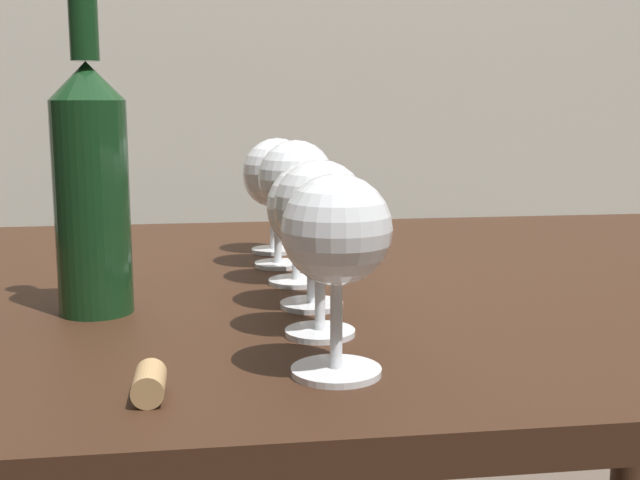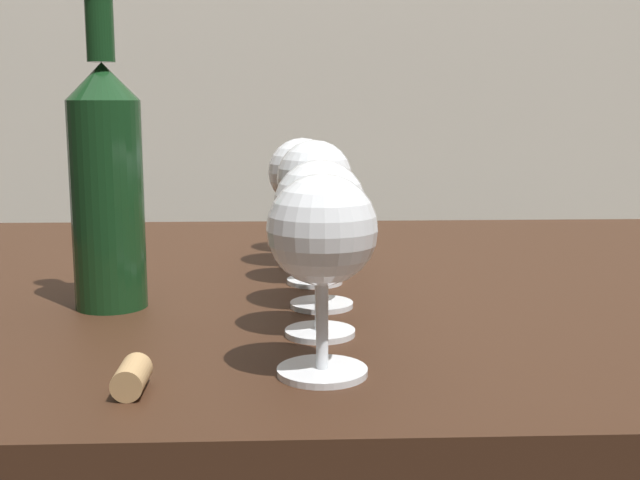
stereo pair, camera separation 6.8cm
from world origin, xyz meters
TOP-DOWN VIEW (x-y plane):
  - dining_table at (0.00, 0.00)m, footprint 1.31×0.88m
  - wine_glass_chardonnay at (-0.05, -0.33)m, footprint 0.08×0.08m
  - wine_glass_port at (-0.05, -0.23)m, footprint 0.08×0.08m
  - wine_glass_rose at (-0.04, -0.13)m, footprint 0.09×0.09m
  - wine_glass_amber at (-0.05, -0.03)m, footprint 0.08×0.08m
  - wine_glass_merlot at (-0.06, 0.07)m, footprint 0.08×0.08m
  - wine_glass_white at (-0.06, 0.17)m, footprint 0.08×0.08m
  - wine_bottle at (-0.25, -0.12)m, footprint 0.07×0.07m
  - cork at (-0.19, -0.36)m, footprint 0.02×0.04m

SIDE VIEW (x-z plane):
  - dining_table at x=0.00m, z-range 0.28..1.03m
  - cork at x=-0.19m, z-range 0.75..0.77m
  - wine_glass_white at x=-0.06m, z-range 0.77..0.91m
  - wine_glass_rose at x=-0.04m, z-range 0.77..0.91m
  - wine_glass_chardonnay at x=-0.05m, z-range 0.78..0.93m
  - wine_glass_port at x=-0.05m, z-range 0.78..0.93m
  - wine_glass_merlot at x=-0.06m, z-range 0.78..0.94m
  - wine_glass_amber at x=-0.05m, z-range 0.78..0.94m
  - wine_bottle at x=-0.25m, z-range 0.72..1.02m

